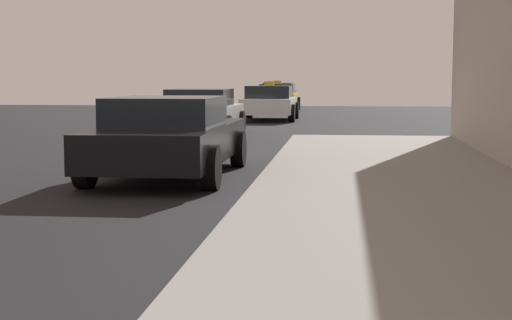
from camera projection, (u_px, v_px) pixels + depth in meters
name	position (u px, v px, depth m)	size (l,w,h in m)	color
car_black	(169.00, 136.00, 12.35)	(2.03, 4.59, 1.27)	black
car_silver	(201.00, 113.00, 20.71)	(1.96, 4.29, 1.27)	#B7B7BF
car_white	(269.00, 103.00, 28.79)	(2.03, 4.01, 1.43)	white
car_yellow	(278.00, 97.00, 36.60)	(1.96, 4.22, 1.43)	yellow
car_blue	(278.00, 94.00, 44.44)	(2.05, 4.23, 1.27)	#233899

